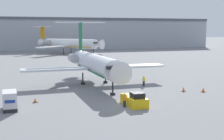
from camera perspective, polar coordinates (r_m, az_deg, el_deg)
ground_plane at (r=40.29m, az=3.66°, el=-6.72°), size 600.00×600.00×0.00m
terminal_building at (r=156.86m, az=-13.21°, el=6.50°), size 180.00×16.80×15.54m
airplane_main at (r=55.92m, az=-3.10°, el=1.24°), size 26.02×26.05×11.40m
pushback_tug at (r=40.88m, az=4.10°, el=-5.49°), size 2.18×4.74×1.89m
luggage_cart at (r=40.42m, az=-18.18°, el=-5.34°), size 1.66×3.23×2.33m
worker_near_tug at (r=39.77m, az=2.31°, el=-5.46°), size 0.40×0.26×1.83m
worker_by_wing at (r=54.50m, az=5.82°, el=-1.95°), size 0.40×0.26×1.86m
traffic_cone_left at (r=43.70m, az=-13.88°, el=-5.40°), size 0.60×0.60×0.62m
traffic_cone_right at (r=51.07m, az=12.96°, el=-3.46°), size 0.63×0.63×0.74m
traffic_cone_mid at (r=51.52m, az=16.33°, el=-3.53°), size 0.72×0.72×0.66m
airplane_parked_far_left at (r=128.26m, az=-7.87°, el=4.81°), size 28.13×27.41×11.10m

